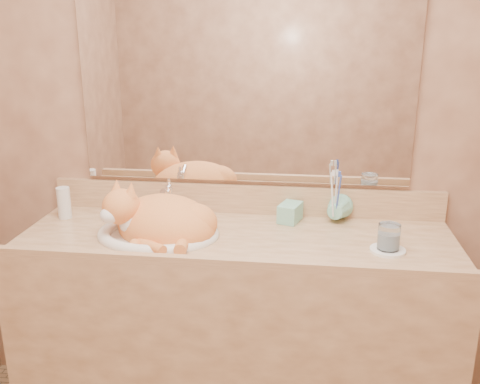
# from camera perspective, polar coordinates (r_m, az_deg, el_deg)

# --- Properties ---
(wall_back) EXTENTS (2.40, 0.02, 2.50)m
(wall_back) POSITION_cam_1_polar(r_m,az_deg,el_deg) (2.13, 0.51, 8.09)
(wall_back) COLOR brown
(wall_back) RESTS_ON ground
(vanity_counter) EXTENTS (1.60, 0.55, 0.85)m
(vanity_counter) POSITION_cam_1_polar(r_m,az_deg,el_deg) (2.17, -0.43, -15.24)
(vanity_counter) COLOR #916541
(vanity_counter) RESTS_ON floor
(mirror) EXTENTS (1.30, 0.02, 0.80)m
(mirror) POSITION_cam_1_polar(r_m,az_deg,el_deg) (2.10, 0.48, 11.81)
(mirror) COLOR white
(mirror) RESTS_ON wall_back
(sink_basin) EXTENTS (0.45, 0.38, 0.14)m
(sink_basin) POSITION_cam_1_polar(r_m,az_deg,el_deg) (1.98, -8.78, -2.70)
(sink_basin) COLOR white
(sink_basin) RESTS_ON vanity_counter
(faucet) EXTENTS (0.04, 0.11, 0.15)m
(faucet) POSITION_cam_1_polar(r_m,az_deg,el_deg) (2.14, -7.56, -0.94)
(faucet) COLOR white
(faucet) RESTS_ON vanity_counter
(cat) EXTENTS (0.50, 0.46, 0.22)m
(cat) POSITION_cam_1_polar(r_m,az_deg,el_deg) (1.99, -8.64, -2.83)
(cat) COLOR orange
(cat) RESTS_ON sink_basin
(soap_dispenser) EXTENTS (0.09, 0.09, 0.16)m
(soap_dispenser) POSITION_cam_1_polar(r_m,az_deg,el_deg) (2.05, 4.88, -1.47)
(soap_dispenser) COLOR #7DC9AE
(soap_dispenser) RESTS_ON vanity_counter
(toothbrush_cup) EXTENTS (0.13, 0.13, 0.09)m
(toothbrush_cup) POSITION_cam_1_polar(r_m,az_deg,el_deg) (2.10, 10.04, -2.27)
(toothbrush_cup) COLOR #7DC9AE
(toothbrush_cup) RESTS_ON vanity_counter
(toothbrushes) EXTENTS (0.04, 0.04, 0.22)m
(toothbrushes) POSITION_cam_1_polar(r_m,az_deg,el_deg) (2.07, 10.17, -0.08)
(toothbrushes) COLOR silver
(toothbrushes) RESTS_ON toothbrush_cup
(saucer) EXTENTS (0.12, 0.12, 0.01)m
(saucer) POSITION_cam_1_polar(r_m,az_deg,el_deg) (1.91, 15.47, -6.00)
(saucer) COLOR white
(saucer) RESTS_ON vanity_counter
(water_glass) EXTENTS (0.08, 0.08, 0.09)m
(water_glass) POSITION_cam_1_polar(r_m,az_deg,el_deg) (1.89, 15.59, -4.63)
(water_glass) COLOR silver
(water_glass) RESTS_ON saucer
(lotion_bottle) EXTENTS (0.05, 0.05, 0.13)m
(lotion_bottle) POSITION_cam_1_polar(r_m,az_deg,el_deg) (2.25, -18.26, -1.10)
(lotion_bottle) COLOR silver
(lotion_bottle) RESTS_ON vanity_counter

